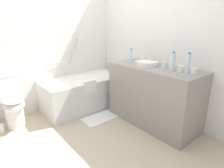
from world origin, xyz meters
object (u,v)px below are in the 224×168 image
water_bottle_2 (188,63)px  water_bottle_0 (131,55)px  drinking_glass_3 (195,71)px  soap_dish (136,61)px  bathtub (85,91)px  toilet (12,104)px  sink_basin (147,64)px  water_bottle_1 (173,62)px  bath_mat (100,118)px  toilet_paper_roll (0,129)px  drinking_glass_0 (165,65)px  sink_faucet (155,62)px  drinking_glass_1 (143,60)px  drinking_glass_2 (181,69)px

water_bottle_2 → water_bottle_0: bearing=89.5°
drinking_glass_3 → soap_dish: size_ratio=0.86×
bathtub → toilet: bearing=176.5°
sink_basin → water_bottle_2: bearing=-83.4°
water_bottle_1 → bath_mat: (-0.55, 0.89, -1.00)m
toilet_paper_roll → water_bottle_1: bearing=-37.3°
drinking_glass_0 → toilet_paper_roll: bearing=145.5°
sink_faucet → drinking_glass_3: (-0.09, -0.67, 0.00)m
water_bottle_1 → drinking_glass_1: (0.08, 0.58, -0.07)m
drinking_glass_0 → soap_dish: bearing=85.5°
bathtub → water_bottle_1: bearing=-71.4°
sink_faucet → soap_dish: sink_faucet is taller
water_bottle_2 → bathtub: bearing=107.9°
drinking_glass_0 → drinking_glass_3: drinking_glass_0 is taller
drinking_glass_2 → soap_dish: bearing=88.2°
sink_faucet → water_bottle_2: water_bottle_2 is taller
drinking_glass_0 → soap_dish: drinking_glass_0 is taller
bathtub → sink_faucet: bearing=-58.7°
water_bottle_0 → drinking_glass_2: water_bottle_0 is taller
drinking_glass_1 → toilet_paper_roll: 2.34m
sink_faucet → soap_dish: 0.32m
drinking_glass_1 → drinking_glass_2: 0.68m
drinking_glass_3 → toilet_paper_roll: bearing=138.7°
water_bottle_1 → drinking_glass_1: size_ratio=2.62×
sink_faucet → drinking_glass_1: bearing=112.4°
drinking_glass_3 → water_bottle_1: bearing=102.7°
bathtub → drinking_glass_0: 1.56m
bathtub → water_bottle_1: (0.49, -1.46, 0.71)m
sink_basin → drinking_glass_1: 0.21m
drinking_glass_2 → toilet_paper_roll: size_ratio=0.68×
water_bottle_1 → bath_mat: 1.45m
drinking_glass_0 → drinking_glass_3: bearing=-84.0°
sink_basin → drinking_glass_0: size_ratio=3.05×
sink_faucet → water_bottle_0: 0.44m
toilet → water_bottle_1: 2.37m
toilet → bath_mat: toilet is taller
water_bottle_1 → drinking_glass_1: water_bottle_1 is taller
bathtub → drinking_glass_1: size_ratio=15.59×
drinking_glass_0 → bath_mat: size_ratio=0.17×
toilet → water_bottle_1: bearing=46.2°
drinking_glass_2 → drinking_glass_3: bearing=-82.7°
water_bottle_1 → drinking_glass_2: 0.13m
bathtub → drinking_glass_3: size_ratio=19.53×
water_bottle_0 → soap_dish: 0.15m
sink_basin → toilet: bearing=145.6°
water_bottle_0 → drinking_glass_1: (0.03, -0.25, -0.05)m
drinking_glass_0 → soap_dish: 0.58m
bathtub → water_bottle_0: 1.08m
soap_dish → bath_mat: (-0.62, 0.18, -0.89)m
sink_faucet → drinking_glass_1: size_ratio=1.58×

